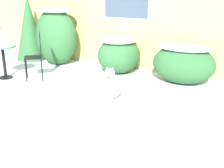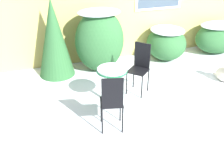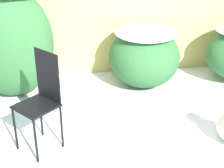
% 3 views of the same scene
% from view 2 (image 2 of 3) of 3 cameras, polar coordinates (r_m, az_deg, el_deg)
% --- Properties ---
extents(ground_plane, '(16.00, 16.00, 0.00)m').
position_cam_2_polar(ground_plane, '(6.04, 13.19, -1.72)').
color(ground_plane, silver).
extents(house_wall, '(8.00, 0.10, 2.66)m').
position_cam_2_polar(house_wall, '(7.38, 5.71, 15.80)').
color(house_wall, tan).
rests_on(house_wall, ground_plane).
extents(shrub_left, '(1.15, 0.91, 1.47)m').
position_cam_2_polar(shrub_left, '(6.57, -2.54, 9.02)').
color(shrub_left, '#2D6033').
rests_on(shrub_left, ground_plane).
extents(shrub_middle, '(1.00, 1.06, 0.84)m').
position_cam_2_polar(shrub_middle, '(7.43, 10.97, 8.31)').
color(shrub_middle, '#2D6033').
rests_on(shrub_middle, ground_plane).
extents(shrub_right, '(1.33, 0.93, 0.83)m').
position_cam_2_polar(shrub_right, '(8.25, 20.82, 8.98)').
color(shrub_right, '#2D6033').
rests_on(shrub_right, ground_plane).
extents(evergreen_bush, '(0.82, 0.82, 1.78)m').
position_cam_2_polar(evergreen_bush, '(6.44, -11.71, 9.13)').
color(evergreen_bush, '#2D6033').
rests_on(evergreen_bush, ground_plane).
extents(patio_table, '(0.57, 0.57, 0.76)m').
position_cam_2_polar(patio_table, '(5.21, 0.00, 1.68)').
color(patio_table, black).
rests_on(patio_table, ground_plane).
extents(patio_chair_near_table, '(0.52, 0.52, 1.04)m').
position_cam_2_polar(patio_chair_near_table, '(5.71, 5.66, 3.62)').
color(patio_chair_near_table, black).
rests_on(patio_chair_near_table, ground_plane).
extents(patio_chair_far_side, '(0.45, 0.45, 1.04)m').
position_cam_2_polar(patio_chair_far_side, '(4.52, -0.02, -3.47)').
color(patio_chair_far_side, black).
rests_on(patio_chair_far_side, ground_plane).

